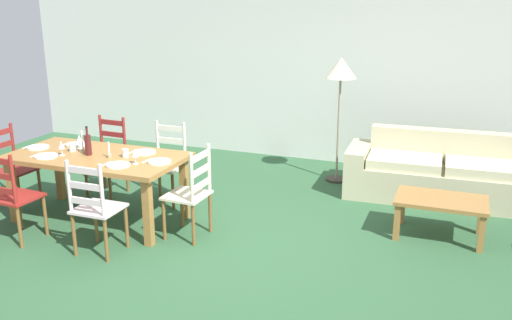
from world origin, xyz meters
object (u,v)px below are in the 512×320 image
Objects in this scene: dining_table at (97,163)px; wine_glass_far_left at (79,139)px; standing_lamp at (341,76)px; dining_chair_near_left at (12,196)px; dining_chair_near_right at (95,208)px; coffee_cup_primary at (125,153)px; wine_bottle at (88,144)px; coffee_table at (441,205)px; wine_glass_near_right at (135,153)px; dining_chair_head_west at (11,168)px; wine_glass_near_left at (61,145)px; dining_chair_far_right at (167,163)px; coffee_cup_secondary at (72,147)px; dining_chair_head_east at (191,193)px; couch at (442,175)px; dining_chair_far_left at (108,156)px.

dining_table is 0.41m from wine_glass_far_left.
wine_glass_far_left is 0.10× the size of standing_lamp.
dining_table is 1.98× the size of dining_chair_near_left.
coffee_cup_primary is (-0.14, 0.76, 0.32)m from dining_chair_near_right.
wine_bottle reaches higher than coffee_table.
dining_chair_near_right is 5.96× the size of wine_glass_near_right.
dining_chair_near_left is (-0.47, -0.76, -0.19)m from dining_table.
coffee_cup_primary reaches higher than dining_table.
dining_table is 0.89m from dining_chair_near_right.
dining_chair_near_right is 1.25m from wine_glass_far_left.
coffee_cup_primary is at bearing 2.42° from dining_chair_head_west.
dining_chair_near_left is 5.96× the size of wine_glass_near_left.
coffee_cup_primary is at bearing -9.12° from wine_glass_far_left.
wine_bottle is at bearing -0.30° from dining_chair_head_west.
dining_chair_far_right is 10.67× the size of coffee_cup_primary.
dining_chair_near_right is at bearing -87.28° from dining_chair_far_right.
wine_glass_near_left is 1.79× the size of coffee_cup_secondary.
dining_chair_near_left is 1.00× the size of dining_chair_head_west.
standing_lamp is (2.21, 2.29, 0.54)m from wine_bottle.
wine_bottle is at bearing 179.42° from dining_chair_head_east.
coffee_table is at bearing 12.15° from coffee_cup_secondary.
wine_glass_far_left is (-1.48, 0.19, 0.38)m from dining_chair_head_east.
dining_chair_far_right is at bearing 40.13° from wine_glass_far_left.
dining_chair_head_west is 0.42× the size of couch.
wine_glass_far_left is 1.79× the size of coffee_cup_primary.
standing_lamp is at bearing 134.85° from coffee_table.
wine_glass_far_left is at bearing 88.61° from coffee_cup_secondary.
coffee_cup_primary is 3.78m from couch.
coffee_table is (2.38, 0.90, -0.12)m from dining_chair_head_east.
dining_table is at bearing -24.75° from wine_glass_far_left.
coffee_cup_secondary is at bearing -137.89° from standing_lamp.
wine_glass_near_left is (-0.33, -0.14, 0.20)m from dining_table.
dining_table is 1.98× the size of dining_chair_far_left.
dining_chair_far_left is 1.00× the size of dining_chair_head_east.
coffee_cup_primary is 1.00× the size of coffee_cup_secondary.
dining_table is at bearing 1.11° from dining_chair_head_west.
wine_bottle reaches higher than dining_table.
wine_glass_near_right is (0.91, 0.01, 0.00)m from wine_glass_near_left.
dining_chair_head_east is at bearing -5.87° from coffee_cup_primary.
wine_glass_far_left is (-0.74, -0.62, 0.38)m from dining_chair_far_right.
dining_chair_head_east is (1.58, -0.82, 0.00)m from dining_chair_far_left.
wine_bottle is (1.12, -0.01, 0.39)m from dining_chair_head_west.
coffee_cup_primary is at bearing -147.15° from couch.
coffee_cup_secondary is at bearing -167.85° from coffee_table.
dining_chair_head_west is at bearing -145.63° from standing_lamp.
dining_chair_near_left is 1.28m from wine_glass_near_right.
couch is (3.82, 2.22, -0.57)m from wine_glass_near_left.
coffee_cup_primary is 0.67m from coffee_cup_secondary.
dining_chair_far_left reaches higher than dining_table.
dining_chair_head_east is (0.67, 0.68, 0.00)m from dining_chair_near_right.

